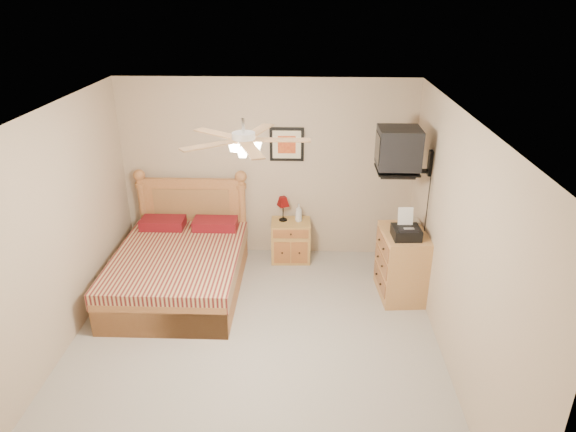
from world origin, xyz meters
name	(u,v)px	position (x,y,z in m)	size (l,w,h in m)	color
floor	(254,348)	(0.00, 0.00, 0.00)	(4.50, 4.50, 0.00)	gray
ceiling	(246,118)	(0.00, 0.00, 2.50)	(4.00, 4.50, 0.04)	white
wall_back	(267,170)	(0.00, 2.25, 1.25)	(4.00, 0.04, 2.50)	tan
wall_front	(209,425)	(0.00, -2.25, 1.25)	(4.00, 0.04, 2.50)	tan
wall_left	(49,241)	(-2.00, 0.00, 1.25)	(0.04, 4.50, 2.50)	tan
wall_right	(457,248)	(2.00, 0.00, 1.25)	(0.04, 4.50, 2.50)	tan
bed	(176,246)	(-1.05, 1.12, 0.64)	(1.51, 1.98, 1.28)	#A36133
nightstand	(291,240)	(0.33, 2.00, 0.29)	(0.54, 0.40, 0.58)	#AF813D
table_lamp	(283,209)	(0.22, 2.05, 0.76)	(0.19, 0.19, 0.35)	#600808
lotion_bottle	(299,213)	(0.44, 2.03, 0.71)	(0.10, 0.10, 0.25)	silver
framed_picture	(287,144)	(0.27, 2.23, 1.62)	(0.46, 0.04, 0.46)	black
dresser	(402,264)	(1.73, 1.14, 0.43)	(0.51, 0.73, 0.86)	#B67D3E
fax_machine	(407,224)	(1.71, 1.00, 1.03)	(0.32, 0.34, 0.34)	black
magazine_lower	(403,222)	(1.75, 1.42, 0.87)	(0.18, 0.25, 0.02)	beige
magazine_upper	(403,220)	(1.75, 1.42, 0.89)	(0.18, 0.24, 0.02)	gray
wall_tv	(411,151)	(1.75, 1.34, 1.81)	(0.56, 0.46, 0.58)	black
ceiling_fan	(244,140)	(0.00, -0.20, 2.36)	(1.14, 1.14, 0.28)	white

